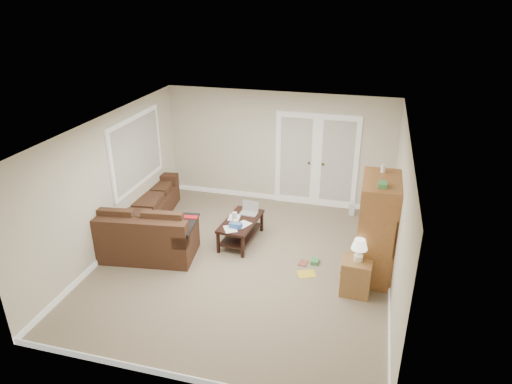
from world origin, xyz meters
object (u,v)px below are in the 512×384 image
(sectional_sofa, at_px, (142,220))
(tv_armoire, at_px, (376,228))
(coffee_table, at_px, (241,229))
(side_cabinet, at_px, (357,273))

(sectional_sofa, xyz_separation_m, tv_armoire, (4.40, -0.15, 0.53))
(coffee_table, bearing_deg, side_cabinet, -20.76)
(side_cabinet, bearing_deg, sectional_sofa, 172.80)
(sectional_sofa, xyz_separation_m, side_cabinet, (4.16, -0.77, 0.00))
(coffee_table, distance_m, side_cabinet, 2.47)
(tv_armoire, bearing_deg, side_cabinet, -110.97)
(coffee_table, distance_m, tv_armoire, 2.58)
(sectional_sofa, bearing_deg, coffee_table, 0.88)
(tv_armoire, xyz_separation_m, side_cabinet, (-0.24, -0.62, -0.53))
(tv_armoire, bearing_deg, coffee_table, 169.55)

